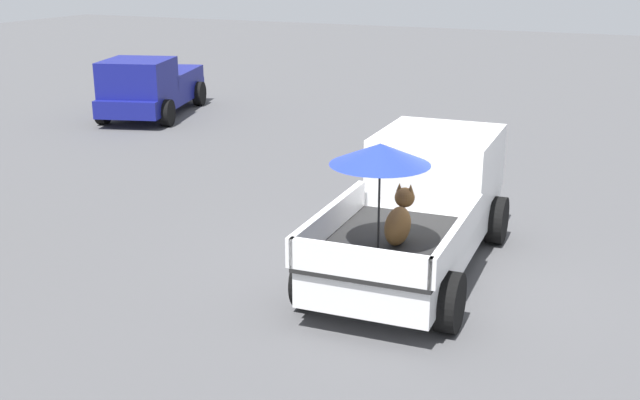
# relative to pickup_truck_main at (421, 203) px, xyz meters

# --- Properties ---
(ground_plane) EXTENTS (80.00, 80.00, 0.00)m
(ground_plane) POSITION_rel_pickup_truck_main_xyz_m (-0.41, -0.02, -0.98)
(ground_plane) COLOR #4C4C4F
(pickup_truck_main) EXTENTS (5.12, 2.41, 2.35)m
(pickup_truck_main) POSITION_rel_pickup_truck_main_xyz_m (0.00, 0.00, 0.00)
(pickup_truck_main) COLOR black
(pickup_truck_main) RESTS_ON ground
(pickup_truck_red) EXTENTS (5.11, 3.18, 1.80)m
(pickup_truck_red) POSITION_rel_pickup_truck_main_xyz_m (8.00, 10.86, -0.11)
(pickup_truck_red) COLOR black
(pickup_truck_red) RESTS_ON ground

